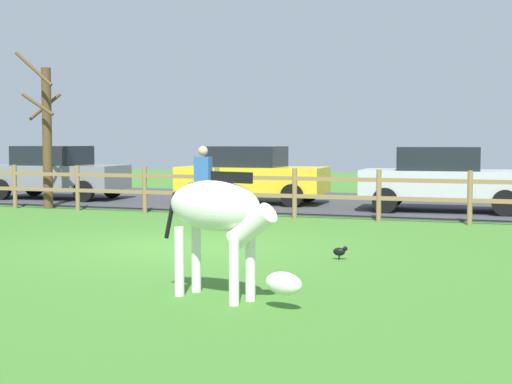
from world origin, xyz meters
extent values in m
plane|color=#3D7528|center=(0.00, 0.00, 0.00)|extent=(60.00, 60.00, 0.00)
cube|color=#38383D|center=(0.00, 9.30, 0.03)|extent=(28.00, 7.40, 0.05)
cylinder|color=olive|center=(-7.19, 5.00, 0.57)|extent=(0.11, 0.11, 1.14)
cylinder|color=olive|center=(-5.29, 5.00, 0.57)|extent=(0.11, 0.11, 1.14)
cylinder|color=olive|center=(-3.38, 5.00, 0.57)|extent=(0.11, 0.11, 1.14)
cylinder|color=olive|center=(-1.48, 5.00, 0.57)|extent=(0.11, 0.11, 1.14)
cylinder|color=olive|center=(0.43, 5.00, 0.57)|extent=(0.11, 0.11, 1.14)
cylinder|color=olive|center=(2.33, 5.00, 0.57)|extent=(0.11, 0.11, 1.14)
cylinder|color=olive|center=(4.24, 5.00, 0.57)|extent=(0.11, 0.11, 1.14)
cube|color=olive|center=(-0.52, 5.00, 0.51)|extent=(20.95, 0.06, 0.09)
cube|color=olive|center=(-0.52, 5.00, 0.91)|extent=(20.95, 0.06, 0.09)
cylinder|color=#513A23|center=(-6.35, 5.26, 1.82)|extent=(0.24, 0.24, 3.64)
cylinder|color=#513A23|center=(-6.35, 4.75, 3.56)|extent=(1.08, 0.09, 0.91)
cylinder|color=#513A23|center=(-6.61, 5.55, 2.65)|extent=(0.69, 0.62, 0.74)
cylinder|color=#513A23|center=(-6.32, 4.84, 2.68)|extent=(0.89, 0.16, 0.60)
ellipsoid|color=white|center=(2.09, -3.49, 1.03)|extent=(1.33, 0.84, 0.56)
cylinder|color=white|center=(2.51, -3.48, 0.39)|extent=(0.11, 0.11, 0.78)
cylinder|color=white|center=(2.42, -3.74, 0.39)|extent=(0.11, 0.11, 0.78)
cylinder|color=white|center=(1.75, -3.23, 0.39)|extent=(0.11, 0.11, 0.78)
cylinder|color=white|center=(1.66, -3.49, 0.39)|extent=(0.11, 0.11, 0.78)
cylinder|color=white|center=(2.59, -3.65, 0.84)|extent=(0.63, 0.41, 0.51)
ellipsoid|color=white|center=(2.99, -3.78, 0.28)|extent=(0.48, 0.33, 0.24)
cube|color=black|center=(2.32, -3.56, 1.35)|extent=(0.54, 0.21, 0.12)
cylinder|color=black|center=(1.45, -3.28, 0.88)|extent=(0.20, 0.11, 0.54)
cylinder|color=black|center=(2.75, -0.36, 0.03)|extent=(0.01, 0.01, 0.06)
cylinder|color=black|center=(2.75, -0.40, 0.03)|extent=(0.01, 0.01, 0.06)
ellipsoid|color=black|center=(2.75, -0.38, 0.12)|extent=(0.18, 0.10, 0.12)
sphere|color=black|center=(2.84, -0.38, 0.17)|extent=(0.07, 0.07, 0.07)
cube|color=yellow|center=(-1.71, 8.05, 0.70)|extent=(4.06, 1.84, 0.70)
cube|color=black|center=(-1.86, 8.05, 1.33)|extent=(1.96, 1.63, 0.56)
cylinder|color=black|center=(-0.39, 8.95, 0.35)|extent=(0.61, 0.20, 0.60)
cylinder|color=black|center=(-0.33, 7.25, 0.35)|extent=(0.61, 0.20, 0.60)
cylinder|color=black|center=(-3.09, 8.85, 0.35)|extent=(0.61, 0.20, 0.60)
cylinder|color=black|center=(-3.02, 7.16, 0.35)|extent=(0.61, 0.20, 0.60)
cube|color=#B7BABF|center=(3.49, 7.43, 0.70)|extent=(4.11, 1.97, 0.70)
cube|color=black|center=(3.34, 7.41, 1.33)|extent=(2.00, 1.69, 0.56)
cylinder|color=black|center=(4.78, 8.37, 0.35)|extent=(0.61, 0.22, 0.60)
cylinder|color=black|center=(4.90, 6.67, 0.35)|extent=(0.61, 0.22, 0.60)
cylinder|color=black|center=(2.09, 8.18, 0.35)|extent=(0.61, 0.22, 0.60)
cylinder|color=black|center=(2.21, 6.49, 0.35)|extent=(0.61, 0.22, 0.60)
cube|color=slate|center=(-7.70, 7.60, 0.70)|extent=(4.09, 1.94, 0.70)
cube|color=black|center=(-7.85, 7.59, 1.33)|extent=(1.99, 1.67, 0.56)
cylinder|color=black|center=(-6.40, 8.53, 0.35)|extent=(0.61, 0.22, 0.60)
cylinder|color=black|center=(-6.30, 6.83, 0.35)|extent=(0.61, 0.22, 0.60)
cylinder|color=black|center=(-9.10, 8.37, 0.35)|extent=(0.61, 0.22, 0.60)
cylinder|color=black|center=(-8.99, 6.67, 0.35)|extent=(0.61, 0.22, 0.60)
cylinder|color=#232847|center=(-1.55, 4.17, 0.41)|extent=(0.14, 0.14, 0.82)
cylinder|color=#232847|center=(-1.37, 4.17, 0.41)|extent=(0.14, 0.14, 0.82)
cube|color=#2D569E|center=(-1.46, 4.17, 1.11)|extent=(0.37, 0.23, 0.58)
sphere|color=tan|center=(-1.46, 4.17, 1.53)|extent=(0.22, 0.22, 0.22)
camera|label=1|loc=(5.29, -10.96, 1.73)|focal=52.00mm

